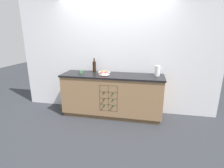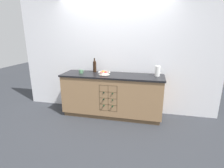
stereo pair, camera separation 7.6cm
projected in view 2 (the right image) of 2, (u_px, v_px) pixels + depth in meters
The scene contains 7 objects.
ground_plane at pixel (112, 115), 3.96m from camera, with size 14.00×14.00×0.00m, color #2D3035.
back_wall at pixel (116, 57), 3.95m from camera, with size 4.54×0.06×2.55m, color white.
kitchen_island at pixel (112, 95), 3.83m from camera, with size 2.18×0.64×0.93m.
fruit_bowl at pixel (104, 73), 3.67m from camera, with size 0.25×0.25×0.08m.
white_pitcher at pixel (158, 71), 3.56m from camera, with size 0.17×0.11×0.21m.
ceramic_mug at pixel (81, 72), 3.84m from camera, with size 0.12×0.09×0.08m.
standing_wine_bottle at pixel (95, 66), 3.93m from camera, with size 0.08×0.08×0.31m.
Camera 2 is at (0.80, -3.52, 1.77)m, focal length 28.00 mm.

